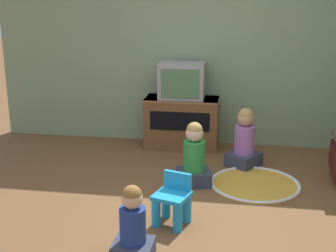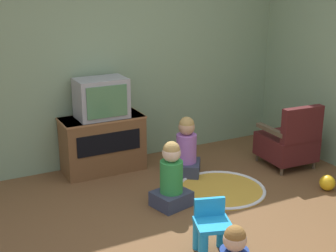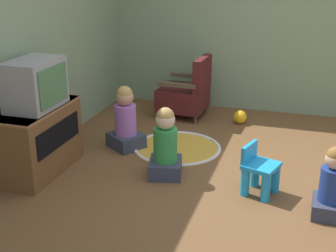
{
  "view_description": "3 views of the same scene",
  "coord_description": "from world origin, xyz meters",
  "px_view_note": "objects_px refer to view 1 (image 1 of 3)",
  "views": [
    {
      "loc": [
        0.35,
        -4.02,
        2.06
      ],
      "look_at": [
        -0.4,
        0.69,
        0.66
      ],
      "focal_mm": 50.0,
      "sensor_mm": 36.0,
      "label": 1
    },
    {
      "loc": [
        -2.17,
        -3.13,
        2.24
      ],
      "look_at": [
        -0.19,
        0.66,
        0.89
      ],
      "focal_mm": 50.0,
      "sensor_mm": 36.0,
      "label": 2
    },
    {
      "loc": [
        -4.11,
        -0.56,
        2.08
      ],
      "look_at": [
        -0.35,
        0.62,
        0.61
      ],
      "focal_mm": 50.0,
      "sensor_mm": 36.0,
      "label": 3
    }
  ],
  "objects_px": {
    "yellow_kid_chair": "(172,202)",
    "child_watching_right": "(244,141)",
    "child_watching_left": "(194,158)",
    "tv_cabinet": "(182,122)",
    "television": "(182,81)",
    "child_watching_center": "(133,227)"
  },
  "relations": [
    {
      "from": "television",
      "to": "child_watching_left",
      "type": "relative_size",
      "value": 0.84
    },
    {
      "from": "television",
      "to": "child_watching_left",
      "type": "bearing_deg",
      "value": -76.31
    },
    {
      "from": "yellow_kid_chair",
      "to": "child_watching_center",
      "type": "xyz_separation_m",
      "value": [
        -0.22,
        -0.62,
        0.06
      ]
    },
    {
      "from": "television",
      "to": "tv_cabinet",
      "type": "bearing_deg",
      "value": 90.0
    },
    {
      "from": "child_watching_center",
      "to": "yellow_kid_chair",
      "type": "bearing_deg",
      "value": 70.82
    },
    {
      "from": "yellow_kid_chair",
      "to": "child_watching_right",
      "type": "height_order",
      "value": "child_watching_right"
    },
    {
      "from": "yellow_kid_chair",
      "to": "child_watching_center",
      "type": "relative_size",
      "value": 0.74
    },
    {
      "from": "television",
      "to": "child_watching_center",
      "type": "distance_m",
      "value": 2.81
    },
    {
      "from": "yellow_kid_chair",
      "to": "child_watching_right",
      "type": "xyz_separation_m",
      "value": [
        0.64,
        1.56,
        0.1
      ]
    },
    {
      "from": "child_watching_center",
      "to": "child_watching_right",
      "type": "xyz_separation_m",
      "value": [
        0.86,
        2.18,
        0.04
      ]
    },
    {
      "from": "television",
      "to": "yellow_kid_chair",
      "type": "bearing_deg",
      "value": -84.82
    },
    {
      "from": "tv_cabinet",
      "to": "child_watching_left",
      "type": "distance_m",
      "value": 1.25
    },
    {
      "from": "tv_cabinet",
      "to": "child_watching_right",
      "type": "xyz_separation_m",
      "value": [
        0.83,
        -0.58,
        -0.04
      ]
    },
    {
      "from": "yellow_kid_chair",
      "to": "child_watching_center",
      "type": "height_order",
      "value": "child_watching_center"
    },
    {
      "from": "yellow_kid_chair",
      "to": "child_watching_right",
      "type": "distance_m",
      "value": 1.69
    },
    {
      "from": "child_watching_left",
      "to": "child_watching_center",
      "type": "bearing_deg",
      "value": -115.39
    },
    {
      "from": "television",
      "to": "child_watching_left",
      "type": "distance_m",
      "value": 1.37
    },
    {
      "from": "television",
      "to": "child_watching_left",
      "type": "height_order",
      "value": "television"
    },
    {
      "from": "tv_cabinet",
      "to": "television",
      "type": "height_order",
      "value": "television"
    },
    {
      "from": "child_watching_left",
      "to": "child_watching_center",
      "type": "xyz_separation_m",
      "value": [
        -0.32,
        -1.54,
        -0.03
      ]
    },
    {
      "from": "yellow_kid_chair",
      "to": "child_watching_left",
      "type": "relative_size",
      "value": 0.65
    },
    {
      "from": "television",
      "to": "child_watching_right",
      "type": "height_order",
      "value": "television"
    }
  ]
}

